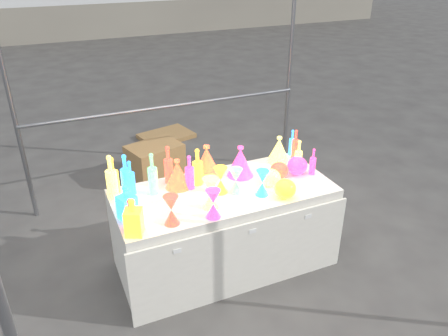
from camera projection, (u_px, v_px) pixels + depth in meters
name	position (u px, v px, depth m)	size (l,w,h in m)	color
ground	(224.00, 262.00, 3.92)	(80.00, 80.00, 0.00)	#615E59
display_table	(224.00, 228.00, 3.74)	(1.84, 0.83, 0.75)	white
cardboard_box_closed	(155.00, 162.00, 5.23)	(0.60, 0.44, 0.44)	#AB804D
cardboard_box_flat	(166.00, 136.00, 6.43)	(0.73, 0.52, 0.06)	#AB804D
bottle_0	(113.00, 176.00, 3.43)	(0.09, 0.09, 0.33)	red
bottle_1	(126.00, 175.00, 3.43)	(0.08, 0.08, 0.35)	green
bottle_2	(168.00, 165.00, 3.61)	(0.07, 0.07, 0.34)	orange
bottle_3	(190.00, 172.00, 3.54)	(0.08, 0.08, 0.30)	#1D5AA9
bottle_4	(111.00, 177.00, 3.39)	(0.09, 0.09, 0.37)	teal
bottle_5	(153.00, 174.00, 3.44)	(0.08, 0.08, 0.36)	#CD29A6
bottle_6	(198.00, 167.00, 3.59)	(0.08, 0.08, 0.32)	red
bottle_7	(130.00, 177.00, 3.46)	(0.07, 0.07, 0.29)	green
decanter_0	(133.00, 217.00, 2.97)	(0.12, 0.12, 0.28)	red
decanter_1	(132.00, 214.00, 3.02)	(0.10, 0.10, 0.25)	orange
decanter_2	(127.00, 202.00, 3.13)	(0.12, 0.12, 0.28)	green
hourglass_0	(171.00, 210.00, 3.09)	(0.11, 0.11, 0.23)	orange
hourglass_1	(213.00, 204.00, 3.17)	(0.11, 0.11, 0.23)	#1D5AA9
hourglass_2	(211.00, 193.00, 3.28)	(0.13, 0.13, 0.25)	teal
hourglass_3	(236.00, 181.00, 3.49)	(0.11, 0.11, 0.21)	#CD29A6
hourglass_4	(221.00, 180.00, 3.49)	(0.11, 0.11, 0.22)	red
hourglass_5	(262.00, 183.00, 3.46)	(0.11, 0.11, 0.22)	green
globe_0	(285.00, 190.00, 3.44)	(0.17, 0.17, 0.14)	red
globe_1	(271.00, 179.00, 3.61)	(0.16, 0.16, 0.13)	teal
globe_2	(279.00, 171.00, 3.73)	(0.16, 0.16, 0.13)	orange
globe_3	(297.00, 166.00, 3.79)	(0.18, 0.18, 0.14)	#1D5AA9
lampshade_0	(177.00, 174.00, 3.56)	(0.21, 0.21, 0.25)	gold
lampshade_1	(207.00, 161.00, 3.73)	(0.24, 0.24, 0.29)	gold
lampshade_2	(240.00, 161.00, 3.74)	(0.23, 0.23, 0.27)	#1D5AA9
lampshade_3	(279.00, 149.00, 3.99)	(0.21, 0.21, 0.25)	teal
bottle_8	(292.00, 142.00, 4.11)	(0.06, 0.06, 0.26)	green
bottle_9	(295.00, 144.00, 4.06)	(0.06, 0.06, 0.28)	orange
bottle_10	(313.00, 161.00, 3.77)	(0.05, 0.05, 0.24)	#1D5AA9
bottle_11	(298.00, 156.00, 3.81)	(0.07, 0.07, 0.30)	teal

